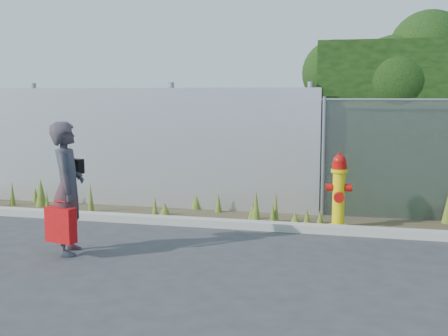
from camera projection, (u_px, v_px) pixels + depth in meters
name	position (u px, v px, depth m)	size (l,w,h in m)	color
ground	(221.00, 262.00, 7.03)	(80.00, 80.00, 0.00)	#343436
curb	(249.00, 225.00, 8.76)	(16.00, 0.22, 0.12)	#A8A497
weed_strip	(314.00, 215.00, 9.15)	(16.00, 1.34, 0.55)	#423926
corrugated_fence	(92.00, 147.00, 10.55)	(8.50, 0.21, 2.30)	#B9BBC1
fire_hydrant	(339.00, 192.00, 8.69)	(0.40, 0.36, 1.20)	yellow
woman	(68.00, 188.00, 7.32)	(0.63, 0.42, 1.74)	#0D5058
red_tote_bag	(61.00, 225.00, 7.17)	(0.41, 0.15, 0.54)	#AE0C09
black_shoulder_bag	(75.00, 166.00, 7.53)	(0.26, 0.11, 0.19)	black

